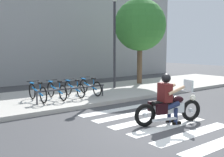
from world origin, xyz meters
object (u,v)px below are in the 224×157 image
object	(u,v)px
bike_rack	(72,89)
street_lamp	(115,35)
tree_near_rack	(140,25)
bicycle_2	(74,89)
bicycle_3	(90,87)
bicycle_0	(37,92)
motorcycle	(169,108)
rider	(167,95)
bicycle_1	(57,90)

from	to	relation	value
bike_rack	street_lamp	world-z (taller)	street_lamp
tree_near_rack	street_lamp	bearing A→B (deg)	-169.14
bicycle_2	tree_near_rack	xyz separation A→B (m)	(4.96, 1.39, 2.89)
bicycle_3	bike_rack	world-z (taller)	bicycle_3
bicycle_2	bicycle_0	bearing A→B (deg)	-179.98
bicycle_3	street_lamp	world-z (taller)	street_lamp
motorcycle	street_lamp	xyz separation A→B (m)	(2.41, 5.64, 2.32)
motorcycle	rider	xyz separation A→B (m)	(-0.07, 0.02, 0.37)
bicycle_1	bicycle_2	size ratio (longest dim) A/B	1.02
rider	street_lamp	bearing A→B (deg)	66.10
bicycle_1	bike_rack	world-z (taller)	bicycle_1
rider	tree_near_rack	size ratio (longest dim) A/B	0.30
bicycle_2	tree_near_rack	distance (m)	5.90
rider	bicycle_0	xyz separation A→B (m)	(-1.94, 4.62, -0.34)
bicycle_2	street_lamp	distance (m)	3.81
street_lamp	bicycle_1	bearing A→B (deg)	-164.78
bicycle_0	bicycle_1	world-z (taller)	bicycle_0
bicycle_0	bicycle_3	xyz separation A→B (m)	(2.34, 0.00, -0.00)
bicycle_1	bicycle_2	world-z (taller)	bicycle_1
bicycle_3	bicycle_1	bearing A→B (deg)	179.99
motorcycle	bike_rack	world-z (taller)	motorcycle
bicycle_0	bike_rack	bearing A→B (deg)	-25.37
street_lamp	motorcycle	bearing A→B (deg)	-113.18
rider	bicycle_0	world-z (taller)	rider
tree_near_rack	bicycle_1	bearing A→B (deg)	-166.34
motorcycle	bicycle_1	bearing A→B (deg)	104.94
bicycle_0	bike_rack	distance (m)	1.30
tree_near_rack	bike_rack	bearing A→B (deg)	-159.98
bicycle_1	bicycle_3	distance (m)	1.56
bicycle_0	bicycle_3	bearing A→B (deg)	0.00
rider	bicycle_2	distance (m)	4.65
street_lamp	rider	bearing A→B (deg)	-113.90
bike_rack	bicycle_3	bearing A→B (deg)	25.37
bicycle_0	rider	bearing A→B (deg)	-67.17
bicycle_3	bicycle_0	bearing A→B (deg)	-180.00
bicycle_1	street_lamp	bearing A→B (deg)	15.22
bicycle_2	tree_near_rack	bearing A→B (deg)	15.70
motorcycle	rider	distance (m)	0.38
rider	bicycle_1	size ratio (longest dim) A/B	0.87
tree_near_rack	bicycle_3	bearing A→B (deg)	-161.55
motorcycle	tree_near_rack	distance (m)	8.07
bike_rack	tree_near_rack	distance (m)	6.35
bicycle_1	bicycle_3	world-z (taller)	bicycle_3
bicycle_3	bike_rack	size ratio (longest dim) A/B	0.56
rider	tree_near_rack	world-z (taller)	tree_near_rack
bicycle_0	street_lamp	size ratio (longest dim) A/B	0.36
bicycle_2	bike_rack	world-z (taller)	bicycle_2
bicycle_1	bicycle_0	bearing A→B (deg)	-179.98
motorcycle	bicycle_3	xyz separation A→B (m)	(0.32, 4.64, 0.03)
bicycle_1	street_lamp	distance (m)	4.43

